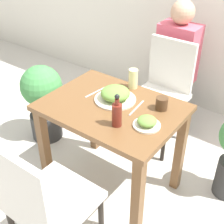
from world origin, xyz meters
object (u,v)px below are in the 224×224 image
(chair_far, at_px, (163,88))
(potted_plant_left, at_px, (43,98))
(sauce_bottle, at_px, (117,114))
(chair_near, at_px, (42,201))
(food_plate, at_px, (115,95))
(juice_glass, at_px, (133,79))
(person_figure, at_px, (176,67))
(drink_cup, at_px, (162,103))
(side_plate, at_px, (147,122))

(chair_far, height_order, potted_plant_left, chair_far)
(sauce_bottle, bearing_deg, chair_far, 100.00)
(chair_near, relative_size, potted_plant_left, 1.30)
(food_plate, xyz_separation_m, potted_plant_left, (-0.83, 0.08, -0.36))
(chair_near, xyz_separation_m, potted_plant_left, (-0.91, 0.84, -0.11))
(juice_glass, height_order, person_figure, person_figure)
(chair_near, bearing_deg, potted_plant_left, -42.66)
(drink_cup, relative_size, person_figure, 0.07)
(side_plate, bearing_deg, juice_glass, 133.31)
(chair_near, xyz_separation_m, juice_glass, (-0.09, 0.98, 0.27))
(side_plate, bearing_deg, chair_far, 110.88)
(juice_glass, bearing_deg, chair_far, 88.05)
(chair_far, distance_m, potted_plant_left, 1.03)
(chair_near, distance_m, side_plate, 0.72)
(side_plate, bearing_deg, person_figure, 107.57)
(drink_cup, bearing_deg, potted_plant_left, -179.49)
(side_plate, bearing_deg, chair_near, -109.81)
(potted_plant_left, relative_size, person_figure, 0.60)
(chair_far, relative_size, potted_plant_left, 1.30)
(sauce_bottle, bearing_deg, potted_plant_left, 163.45)
(chair_near, relative_size, person_figure, 0.78)
(juice_glass, distance_m, sauce_bottle, 0.47)
(sauce_bottle, bearing_deg, side_plate, 33.21)
(chair_far, xyz_separation_m, sauce_bottle, (0.16, -0.89, 0.29))
(food_plate, relative_size, sauce_bottle, 1.31)
(side_plate, bearing_deg, potted_plant_left, 170.03)
(side_plate, xyz_separation_m, sauce_bottle, (-0.15, -0.10, 0.05))
(drink_cup, height_order, juice_glass, juice_glass)
(side_plate, relative_size, drink_cup, 1.98)
(drink_cup, height_order, person_figure, person_figure)
(chair_near, height_order, side_plate, chair_near)
(sauce_bottle, relative_size, person_figure, 0.18)
(drink_cup, bearing_deg, person_figure, 110.20)
(person_figure, bearing_deg, potted_plant_left, -131.23)
(chair_near, xyz_separation_m, food_plate, (-0.09, 0.77, 0.25))
(food_plate, xyz_separation_m, sauce_bottle, (0.17, -0.22, 0.04))
(food_plate, xyz_separation_m, drink_cup, (0.30, 0.09, -0.00))
(side_plate, relative_size, potted_plant_left, 0.23)
(chair_far, distance_m, side_plate, 0.88)
(chair_far, height_order, sauce_bottle, sauce_bottle)
(sauce_bottle, distance_m, person_figure, 1.24)
(drink_cup, distance_m, juice_glass, 0.32)
(potted_plant_left, bearing_deg, chair_far, 35.14)
(food_plate, bearing_deg, drink_cup, 16.09)
(chair_near, distance_m, juice_glass, 1.02)
(food_plate, distance_m, potted_plant_left, 0.90)
(food_plate, bearing_deg, side_plate, -21.56)
(chair_far, bearing_deg, food_plate, -91.30)
(side_plate, relative_size, person_figure, 0.14)
(chair_near, bearing_deg, side_plate, -109.81)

